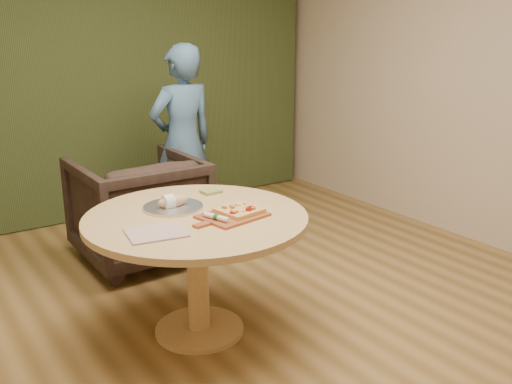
{
  "coord_description": "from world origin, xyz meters",
  "views": [
    {
      "loc": [
        -1.67,
        -2.35,
        1.81
      ],
      "look_at": [
        0.11,
        0.25,
        0.87
      ],
      "focal_mm": 40.0,
      "sensor_mm": 36.0,
      "label": 1
    }
  ],
  "objects": [
    {
      "name": "pizza_paddle",
      "position": [
        -0.06,
        0.26,
        0.76
      ],
      "size": [
        0.47,
        0.33,
        0.01
      ],
      "rotation": [
        0.0,
        0.0,
        0.17
      ],
      "color": "#9B4C27",
      "rests_on": "pedestal_table"
    },
    {
      "name": "green_packet",
      "position": [
        0.09,
        0.74,
        0.76
      ],
      "size": [
        0.12,
        0.1,
        0.02
      ],
      "primitive_type": "cube",
      "rotation": [
        0.0,
        0.0,
        0.03
      ],
      "color": "olive",
      "rests_on": "pedestal_table"
    },
    {
      "name": "cutlery_roll",
      "position": [
        -0.17,
        0.23,
        0.78
      ],
      "size": [
        0.08,
        0.2,
        0.03
      ],
      "rotation": [
        0.0,
        0.0,
        0.32
      ],
      "color": "white",
      "rests_on": "pizza_paddle"
    },
    {
      "name": "armchair",
      "position": [
        -0.05,
        1.66,
        0.46
      ],
      "size": [
        0.9,
        0.84,
        0.92
      ],
      "primitive_type": "imported",
      "rotation": [
        0.0,
        0.0,
        3.14
      ],
      "color": "black",
      "rests_on": "ground"
    },
    {
      "name": "room_shell",
      "position": [
        0.0,
        0.0,
        1.4
      ],
      "size": [
        5.04,
        6.04,
        2.84
      ],
      "color": "olive",
      "rests_on": "ground"
    },
    {
      "name": "bread_roll",
      "position": [
        -0.27,
        0.59,
        0.79
      ],
      "size": [
        0.19,
        0.09,
        0.09
      ],
      "color": "tan",
      "rests_on": "serving_tray"
    },
    {
      "name": "flatbread_pizza",
      "position": [
        0.0,
        0.27,
        0.78
      ],
      "size": [
        0.25,
        0.25,
        0.04
      ],
      "rotation": [
        0.0,
        0.0,
        0.17
      ],
      "color": "#E3B158",
      "rests_on": "pizza_paddle"
    },
    {
      "name": "newspaper",
      "position": [
        -0.52,
        0.26,
        0.76
      ],
      "size": [
        0.34,
        0.3,
        0.01
      ],
      "primitive_type": "cube",
      "rotation": [
        0.0,
        0.0,
        -0.17
      ],
      "color": "silver",
      "rests_on": "pedestal_table"
    },
    {
      "name": "person_standing",
      "position": [
        0.51,
        1.95,
        0.83
      ],
      "size": [
        0.63,
        0.43,
        1.65
      ],
      "primitive_type": "imported",
      "rotation": [
        0.0,
        0.0,
        3.2
      ],
      "color": "#406488",
      "rests_on": "ground"
    },
    {
      "name": "curtain",
      "position": [
        0.0,
        2.9,
        1.4
      ],
      "size": [
        4.8,
        0.14,
        2.78
      ],
      "primitive_type": "cube",
      "color": "#2B3819",
      "rests_on": "ground"
    },
    {
      "name": "serving_tray",
      "position": [
        -0.26,
        0.59,
        0.76
      ],
      "size": [
        0.36,
        0.36,
        0.02
      ],
      "color": "silver",
      "rests_on": "pedestal_table"
    },
    {
      "name": "pedestal_table",
      "position": [
        -0.21,
        0.4,
        0.61
      ],
      "size": [
        1.29,
        1.29,
        0.75
      ],
      "rotation": [
        0.0,
        0.0,
        0.24
      ],
      "color": "tan",
      "rests_on": "ground"
    }
  ]
}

